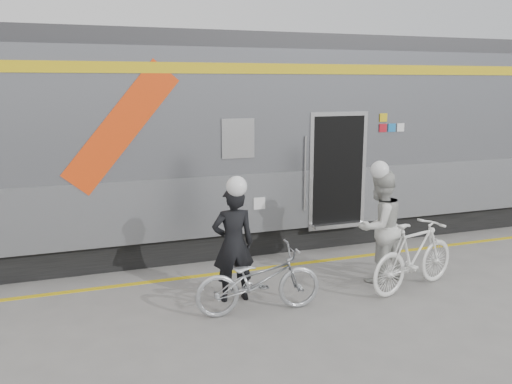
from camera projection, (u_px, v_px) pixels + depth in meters
name	position (u px, v px, depth m)	size (l,w,h in m)	color
ground	(315.00, 317.00, 7.54)	(90.00, 90.00, 0.00)	slate
train	(206.00, 141.00, 10.86)	(24.00, 3.17, 4.10)	black
safety_strip	(261.00, 268.00, 9.52)	(24.00, 0.12, 0.01)	gold
man	(233.00, 244.00, 8.00)	(0.63, 0.42, 1.74)	black
bicycle_left	(259.00, 280.00, 7.63)	(0.63, 1.82, 0.96)	#ACB0B4
woman	(379.00, 226.00, 8.80)	(0.89, 0.69, 1.83)	beige
bicycle_right	(414.00, 256.00, 8.47)	(0.52, 1.85, 1.11)	white
helmet_man	(233.00, 176.00, 7.79)	(0.30, 0.30, 0.30)	white
helmet_woman	(382.00, 162.00, 8.59)	(0.29, 0.29, 0.29)	white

